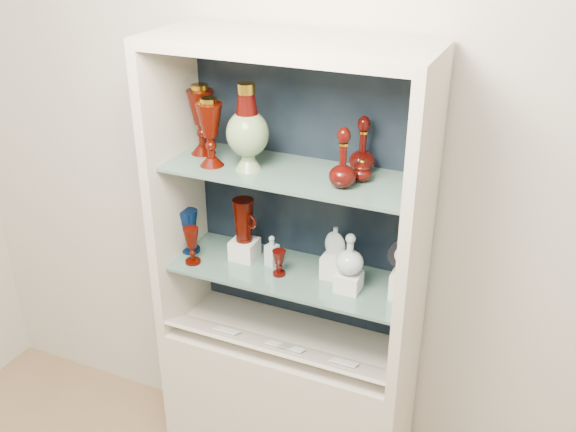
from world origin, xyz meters
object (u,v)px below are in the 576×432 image
at_px(pedestal_lamp_left, 210,132).
at_px(enamel_urn, 247,127).
at_px(lidded_bowl, 362,170).
at_px(ruby_pitcher, 244,220).
at_px(clear_square_bottle, 272,250).
at_px(ruby_goblet_tall, 192,246).
at_px(ruby_goblet_small, 279,263).
at_px(pedestal_lamp_right, 201,120).
at_px(cameo_medallion, 405,256).
at_px(flat_flask, 335,241).
at_px(cobalt_goblet, 190,231).
at_px(ruby_decanter_b, 363,143).
at_px(ruby_decanter_a, 343,154).
at_px(clear_round_decanter, 350,255).

distance_m(pedestal_lamp_left, enamel_urn, 0.14).
height_order(enamel_urn, lidded_bowl, enamel_urn).
distance_m(ruby_pitcher, clear_square_bottle, 0.16).
xyz_separation_m(pedestal_lamp_left, ruby_goblet_tall, (-0.09, -0.03, -0.47)).
distance_m(ruby_goblet_small, clear_square_bottle, 0.08).
distance_m(pedestal_lamp_right, ruby_goblet_tall, 0.49).
height_order(pedestal_lamp_right, ruby_goblet_small, pedestal_lamp_right).
relative_size(lidded_bowl, cameo_medallion, 0.57).
xyz_separation_m(ruby_goblet_small, flat_flask, (0.20, 0.08, 0.10)).
distance_m(pedestal_lamp_left, flat_flask, 0.61).
bearing_deg(enamel_urn, cobalt_goblet, 174.36).
bearing_deg(flat_flask, pedestal_lamp_right, -168.99).
xyz_separation_m(pedestal_lamp_right, ruby_goblet_tall, (-0.00, -0.13, -0.48)).
bearing_deg(pedestal_lamp_right, ruby_decanter_b, 6.02).
bearing_deg(ruby_decanter_a, cobalt_goblet, 175.86).
distance_m(pedestal_lamp_left, cameo_medallion, 0.82).
distance_m(ruby_decanter_a, clear_square_bottle, 0.57).
xyz_separation_m(cobalt_goblet, clear_square_bottle, (0.35, 0.03, -0.03)).
relative_size(enamel_urn, clear_round_decanter, 2.04).
xyz_separation_m(ruby_goblet_tall, cameo_medallion, (0.82, 0.09, 0.10)).
distance_m(enamel_urn, lidded_bowl, 0.43).
relative_size(pedestal_lamp_left, flat_flask, 2.05).
height_order(ruby_goblet_small, clear_square_bottle, clear_square_bottle).
xyz_separation_m(ruby_decanter_a, lidded_bowl, (0.04, 0.08, -0.08)).
distance_m(ruby_goblet_tall, clear_round_decanter, 0.64).
bearing_deg(ruby_pitcher, ruby_decanter_a, 10.04).
height_order(ruby_decanter_a, ruby_pitcher, ruby_decanter_a).
distance_m(cobalt_goblet, clear_round_decanter, 0.69).
distance_m(pedestal_lamp_left, pedestal_lamp_right, 0.14).
relative_size(ruby_goblet_tall, clear_square_bottle, 1.19).
xyz_separation_m(enamel_urn, lidded_bowl, (0.41, 0.06, -0.12)).
distance_m(pedestal_lamp_right, ruby_decanter_a, 0.61).
distance_m(enamel_urn, cameo_medallion, 0.71).
bearing_deg(pedestal_lamp_right, cobalt_goblet, -141.08).
relative_size(flat_flask, clear_round_decanter, 0.80).
bearing_deg(ruby_goblet_tall, clear_round_decanter, 5.54).
bearing_deg(enamel_urn, pedestal_lamp_left, -171.78).
relative_size(lidded_bowl, clear_round_decanter, 0.53).
relative_size(pedestal_lamp_right, flat_flask, 2.17).
height_order(pedestal_lamp_left, lidded_bowl, pedestal_lamp_left).
relative_size(pedestal_lamp_right, cameo_medallion, 1.86).
bearing_deg(lidded_bowl, flat_flask, 167.28).
bearing_deg(clear_round_decanter, cameo_medallion, 8.48).
height_order(cobalt_goblet, ruby_goblet_small, cobalt_goblet).
bearing_deg(cameo_medallion, flat_flask, 155.72).
height_order(cobalt_goblet, clear_round_decanter, clear_round_decanter).
bearing_deg(ruby_goblet_tall, ruby_decanter_b, 17.35).
xyz_separation_m(lidded_bowl, cobalt_goblet, (-0.70, -0.03, -0.37)).
distance_m(clear_round_decanter, cameo_medallion, 0.20).
height_order(ruby_decanter_b, cobalt_goblet, ruby_decanter_b).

